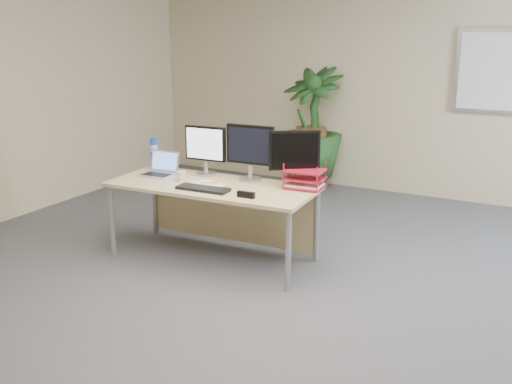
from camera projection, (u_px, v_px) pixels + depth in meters
The scene contains 16 objects.
floor at pixel (249, 335), 3.88m from camera, with size 8.00×8.00×0.00m, color #49494E.
back_wall at pixel (407, 86), 6.91m from camera, with size 7.00×0.04×2.70m, color #C7B68D.
desk at pixel (218, 197), 5.11m from camera, with size 1.85×0.85×0.70m.
floor_plant at pixel (311, 131), 7.32m from camera, with size 0.84×0.84×1.50m, color #133516.
monitor_left at pixel (206, 147), 5.24m from camera, with size 0.41×0.19×0.45m.
monitor_right at pixel (250, 149), 5.03m from camera, with size 0.45×0.20×0.50m.
monitor_dark at pixel (294, 155), 4.84m from camera, with size 0.38×0.27×0.49m.
laptop at pixel (161, 169), 5.30m from camera, with size 0.31×0.28×0.22m.
keyboard at pixel (203, 189), 4.80m from camera, with size 0.46×0.15×0.03m, color black.
coffee_mug at pixel (181, 176), 5.06m from camera, with size 0.12×0.08×0.09m.
spiral_notebook at pixel (207, 185), 4.95m from camera, with size 0.27×0.20×0.01m, color white.
orange_pen at pixel (210, 183), 4.97m from camera, with size 0.01×0.01×0.15m, color orange.
yellow_highlighter at pixel (226, 186), 4.90m from camera, with size 0.02×0.02×0.12m, color #F3F91A.
water_bottle at pixel (154, 154), 5.52m from camera, with size 0.08×0.08×0.30m.
letter_tray at pixel (304, 180), 4.85m from camera, with size 0.34×0.26×0.15m.
stapler at pixel (246, 195), 4.58m from camera, with size 0.15×0.04×0.05m, color black.
Camera 1 is at (1.67, -3.04, 2.00)m, focal length 40.00 mm.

